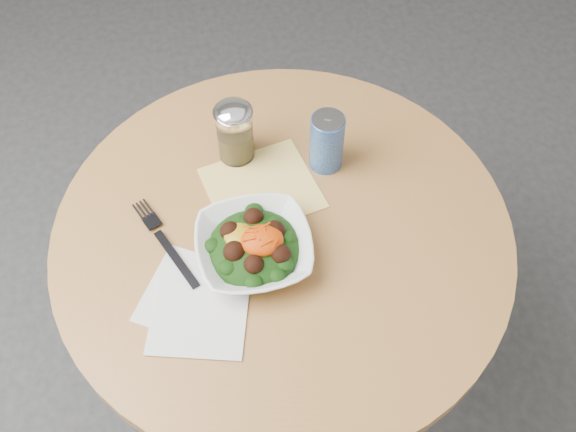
# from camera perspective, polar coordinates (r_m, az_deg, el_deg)

# --- Properties ---
(ground) EXTENTS (6.00, 6.00, 0.00)m
(ground) POSITION_cam_1_polar(r_m,az_deg,el_deg) (1.92, -0.33, -13.60)
(ground) COLOR #2D2D30
(ground) RESTS_ON ground
(table) EXTENTS (0.90, 0.90, 0.75)m
(table) POSITION_cam_1_polar(r_m,az_deg,el_deg) (1.42, -0.43, -5.49)
(table) COLOR black
(table) RESTS_ON ground
(cloth_napkin) EXTENTS (0.25, 0.24, 0.00)m
(cloth_napkin) POSITION_cam_1_polar(r_m,az_deg,el_deg) (1.31, -2.35, 2.52)
(cloth_napkin) COLOR yellow
(cloth_napkin) RESTS_ON table
(paper_napkins) EXTENTS (0.23, 0.26, 0.00)m
(paper_napkins) POSITION_cam_1_polar(r_m,az_deg,el_deg) (1.18, -8.18, -7.77)
(paper_napkins) COLOR silver
(paper_napkins) RESTS_ON table
(salad_bowl) EXTENTS (0.22, 0.22, 0.08)m
(salad_bowl) POSITION_cam_1_polar(r_m,az_deg,el_deg) (1.19, -3.03, -2.76)
(salad_bowl) COLOR white
(salad_bowl) RESTS_ON table
(fork) EXTENTS (0.12, 0.22, 0.00)m
(fork) POSITION_cam_1_polar(r_m,az_deg,el_deg) (1.25, -10.99, -2.10)
(fork) COLOR black
(fork) RESTS_ON table
(spice_shaker) EXTENTS (0.08, 0.08, 0.14)m
(spice_shaker) POSITION_cam_1_polar(r_m,az_deg,el_deg) (1.32, -4.75, 7.45)
(spice_shaker) COLOR silver
(spice_shaker) RESTS_ON table
(beverage_can) EXTENTS (0.07, 0.07, 0.13)m
(beverage_can) POSITION_cam_1_polar(r_m,az_deg,el_deg) (1.30, 3.46, 6.62)
(beverage_can) COLOR navy
(beverage_can) RESTS_ON table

